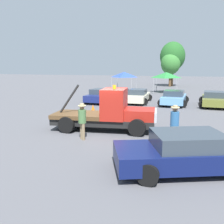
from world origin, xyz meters
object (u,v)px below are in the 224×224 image
object	(u,v)px
canopy_tent_blue	(124,75)
traffic_cone	(93,108)
foreground_car	(193,152)
parked_car_cream	(138,96)
tow_truck	(110,113)
person_at_hood	(82,119)
tree_center	(173,56)
parked_car_navy	(101,96)
person_near_truck	(175,122)
parked_car_olive	(213,99)
canopy_tent_green	(166,75)
parked_car_skyblue	(174,98)
tree_left	(171,63)

from	to	relation	value
canopy_tent_blue	traffic_cone	world-z (taller)	canopy_tent_blue
foreground_car	parked_car_cream	distance (m)	16.06
tow_truck	foreground_car	xyz separation A→B (m)	(4.41, -4.23, -0.31)
traffic_cone	person_at_hood	bearing A→B (deg)	-71.26
tree_center	traffic_cone	size ratio (longest dim) A/B	14.04
canopy_tent_blue	tree_center	bearing A→B (deg)	61.61
parked_car_navy	canopy_tent_blue	distance (m)	12.37
person_near_truck	parked_car_olive	size ratio (longest dim) A/B	0.39
person_near_truck	traffic_cone	xyz separation A→B (m)	(-6.66, 6.51, -0.80)
tow_truck	parked_car_navy	bearing A→B (deg)	105.05
parked_car_navy	traffic_cone	xyz separation A→B (m)	(1.27, -5.09, -0.39)
person_at_hood	canopy_tent_blue	size ratio (longest dim) A/B	0.59
parked_car_cream	traffic_cone	world-z (taller)	parked_car_cream
person_at_hood	parked_car_cream	xyz separation A→B (m)	(-0.14, 13.01, -0.38)
parked_car_navy	tree_center	size ratio (longest dim) A/B	0.60
canopy_tent_green	person_at_hood	bearing A→B (deg)	-93.22
person_near_truck	parked_car_skyblue	distance (m)	12.20
tow_truck	canopy_tent_green	world-z (taller)	canopy_tent_green
tow_truck	parked_car_olive	xyz separation A→B (m)	(5.97, 10.80, -0.32)
parked_car_navy	traffic_cone	distance (m)	5.26
parked_car_navy	canopy_tent_green	bearing A→B (deg)	-22.53
tow_truck	parked_car_navy	world-z (taller)	tow_truck
person_at_hood	parked_car_skyblue	xyz separation A→B (m)	(3.28, 12.76, -0.38)
canopy_tent_green	parked_car_cream	bearing A→B (deg)	-97.88
tree_center	person_near_truck	bearing A→B (deg)	-84.72
parked_car_olive	parked_car_navy	bearing A→B (deg)	95.03
parked_car_skyblue	traffic_cone	xyz separation A→B (m)	(-5.69, -5.65, -0.39)
parked_car_olive	tree_center	bearing A→B (deg)	15.47
tow_truck	canopy_tent_green	distance (m)	21.60
parked_car_cream	tree_center	bearing A→B (deg)	-5.58
tree_left	person_at_hood	bearing A→B (deg)	-91.50
foreground_car	canopy_tent_blue	xyz separation A→B (m)	(-9.81, 26.59, 1.66)
parked_car_skyblue	tree_left	distance (m)	21.67
person_near_truck	parked_car_olive	xyz separation A→B (m)	(2.40, 12.26, -0.41)
person_near_truck	tow_truck	bearing A→B (deg)	165.01
parked_car_cream	canopy_tent_blue	distance (m)	12.40
parked_car_navy	parked_car_olive	world-z (taller)	same
parked_car_olive	foreground_car	bearing A→B (deg)	175.45
foreground_car	parked_car_cream	world-z (taller)	same
person_at_hood	parked_car_skyblue	bearing A→B (deg)	28.20
parked_car_skyblue	parked_car_olive	bearing A→B (deg)	-86.78
tow_truck	person_at_hood	world-z (taller)	tow_truck
tow_truck	person_at_hood	distance (m)	2.18
tow_truck	parked_car_cream	xyz separation A→B (m)	(-0.82, 10.95, -0.32)
parked_car_cream	parked_car_olive	world-z (taller)	same
canopy_tent_blue	tree_left	world-z (taller)	tree_left
foreground_car	parked_car_olive	bearing A→B (deg)	61.06
parked_car_navy	parked_car_olive	bearing A→B (deg)	-85.17
person_near_truck	parked_car_navy	world-z (taller)	person_near_truck
foreground_car	person_at_hood	world-z (taller)	person_at_hood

